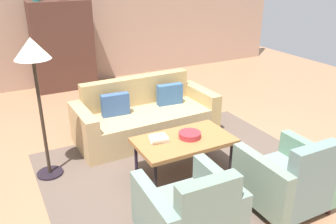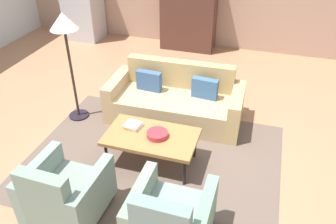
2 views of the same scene
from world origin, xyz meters
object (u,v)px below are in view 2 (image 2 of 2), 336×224
(armchair_left, at_px, (64,196))
(couch, at_px, (176,101))
(book_stack, at_px, (133,125))
(refrigerator, at_px, (82,0))
(fruit_bowl, at_px, (157,134))
(armchair_right, at_px, (169,222))
(cabinet, at_px, (189,9))
(floor_lamp, at_px, (65,32))
(coffee_table, at_px, (151,138))

(armchair_left, bearing_deg, couch, 77.44)
(book_stack, distance_m, refrigerator, 4.77)
(book_stack, height_order, refrigerator, refrigerator)
(armchair_left, distance_m, refrigerator, 5.71)
(fruit_bowl, bearing_deg, armchair_right, -66.16)
(fruit_bowl, distance_m, refrigerator, 5.08)
(couch, height_order, armchair_right, armchair_right)
(armchair_left, distance_m, fruit_bowl, 1.36)
(book_stack, height_order, cabinet, cabinet)
(couch, bearing_deg, fruit_bowl, 92.78)
(fruit_bowl, bearing_deg, refrigerator, 129.13)
(fruit_bowl, bearing_deg, floor_lamp, 156.11)
(book_stack, bearing_deg, coffee_table, -18.93)
(armchair_left, xyz_separation_m, floor_lamp, (-0.92, 1.88, 1.10))
(fruit_bowl, height_order, floor_lamp, floor_lamp)
(coffee_table, xyz_separation_m, refrigerator, (-3.11, 3.93, 0.51))
(refrigerator, bearing_deg, book_stack, -53.64)
(refrigerator, bearing_deg, fruit_bowl, -50.87)
(cabinet, bearing_deg, refrigerator, -177.68)
(coffee_table, xyz_separation_m, fruit_bowl, (0.08, -0.00, 0.07))
(fruit_bowl, bearing_deg, armchair_left, -120.46)
(couch, xyz_separation_m, armchair_right, (0.60, -2.35, 0.06))
(armchair_left, bearing_deg, floor_lamp, 117.89)
(armchair_right, bearing_deg, armchair_left, -179.50)
(coffee_table, bearing_deg, armchair_left, -117.30)
(couch, relative_size, armchair_right, 2.41)
(floor_lamp, bearing_deg, fruit_bowl, -23.89)
(cabinet, distance_m, refrigerator, 2.59)
(refrigerator, distance_m, floor_lamp, 3.63)
(cabinet, bearing_deg, armchair_right, -77.75)
(armchair_left, xyz_separation_m, fruit_bowl, (0.69, 1.17, 0.15))
(fruit_bowl, bearing_deg, cabinet, 98.65)
(armchair_left, height_order, cabinet, cabinet)
(coffee_table, height_order, refrigerator, refrigerator)
(cabinet, bearing_deg, floor_lamp, -106.66)
(fruit_bowl, xyz_separation_m, refrigerator, (-3.20, 3.93, 0.43))
(armchair_right, height_order, cabinet, cabinet)
(couch, height_order, cabinet, cabinet)
(couch, height_order, refrigerator, refrigerator)
(refrigerator, bearing_deg, couch, -41.41)
(armchair_left, bearing_deg, refrigerator, 117.98)
(floor_lamp, bearing_deg, coffee_table, -25.05)
(fruit_bowl, xyz_separation_m, book_stack, (-0.38, 0.10, -0.01))
(book_stack, relative_size, refrigerator, 0.14)
(coffee_table, relative_size, floor_lamp, 0.70)
(couch, height_order, book_stack, couch)
(couch, relative_size, armchair_left, 2.41)
(coffee_table, distance_m, book_stack, 0.32)
(coffee_table, height_order, book_stack, book_stack)
(couch, relative_size, cabinet, 1.18)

